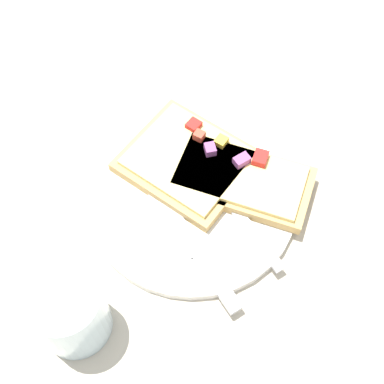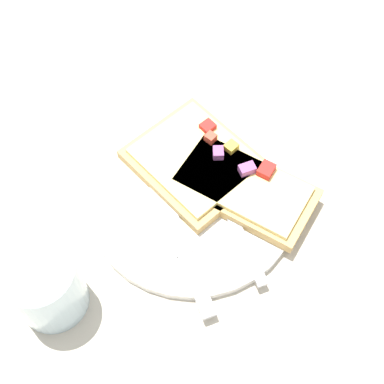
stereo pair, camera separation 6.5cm
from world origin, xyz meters
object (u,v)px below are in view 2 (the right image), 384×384
(pizza_slice_main, at_px, (195,160))
(pizza_slice_corner, at_px, (243,187))
(knife, at_px, (182,248))
(fork, at_px, (224,201))
(plate, at_px, (192,199))
(drinking_glass, at_px, (46,287))

(pizza_slice_main, distance_m, pizza_slice_corner, 0.07)
(pizza_slice_corner, bearing_deg, knife, -102.35)
(fork, xyz_separation_m, knife, (0.01, 0.08, -0.00))
(knife, relative_size, pizza_slice_main, 1.03)
(fork, bearing_deg, pizza_slice_main, 11.68)
(plate, xyz_separation_m, pizza_slice_corner, (-0.05, -0.04, 0.02))
(plate, height_order, fork, fork)
(fork, xyz_separation_m, pizza_slice_corner, (-0.01, -0.03, 0.01))
(plate, relative_size, pizza_slice_main, 1.47)
(pizza_slice_main, height_order, drinking_glass, drinking_glass)
(plate, xyz_separation_m, knife, (-0.03, 0.06, 0.01))
(fork, xyz_separation_m, pizza_slice_main, (0.06, -0.03, 0.01))
(pizza_slice_main, xyz_separation_m, drinking_glass, (0.03, 0.23, 0.02))
(knife, distance_m, drinking_glass, 0.16)
(pizza_slice_corner, distance_m, drinking_glass, 0.26)
(fork, height_order, pizza_slice_corner, pizza_slice_corner)
(plate, height_order, knife, knife)
(plate, bearing_deg, fork, -157.39)
(knife, bearing_deg, fork, -59.28)
(pizza_slice_corner, bearing_deg, fork, -115.96)
(fork, xyz_separation_m, drinking_glass, (0.09, 0.21, 0.03))
(pizza_slice_main, bearing_deg, fork, -10.15)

